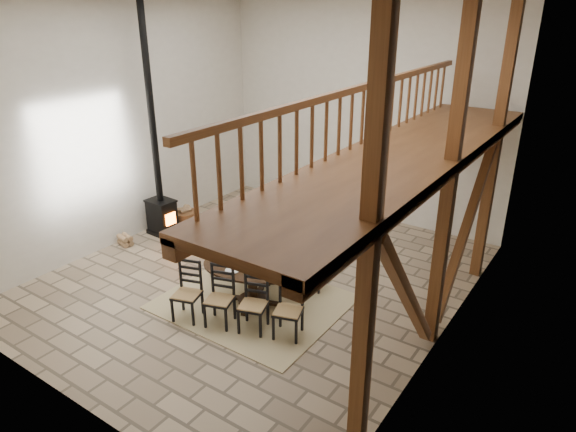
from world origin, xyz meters
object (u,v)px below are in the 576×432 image
Objects in this scene: wood_stove at (159,186)px; log_basket at (185,218)px; dining_table at (253,284)px; log_stack at (125,240)px.

wood_stove is 1.11m from log_basket.
dining_table is 6.89× the size of log_stack.
dining_table reaches higher than log_stack.
log_basket is (-3.37, 1.74, -0.17)m from dining_table.
log_stack is (-3.70, 0.26, -0.25)m from dining_table.
dining_table reaches higher than log_basket.
wood_stove is 9.07× the size of log_basket.
dining_table is 3.72m from log_stack.
wood_stove reaches higher than log_basket.
wood_stove reaches higher than dining_table.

